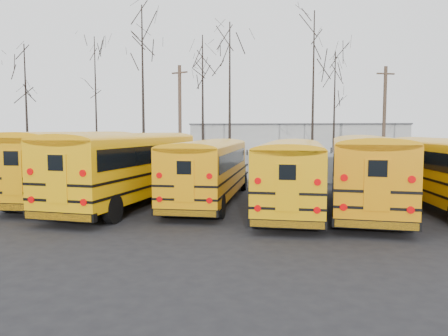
% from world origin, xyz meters
% --- Properties ---
extents(ground, '(120.00, 120.00, 0.00)m').
position_xyz_m(ground, '(0.00, 0.00, 0.00)').
color(ground, black).
rests_on(ground, ground).
extents(fence, '(40.00, 0.04, 2.00)m').
position_xyz_m(fence, '(0.00, 12.00, 1.00)').
color(fence, gray).
rests_on(fence, ground).
extents(distant_building, '(22.00, 8.00, 4.00)m').
position_xyz_m(distant_building, '(2.00, 32.00, 2.00)').
color(distant_building, beige).
rests_on(distant_building, ground).
extents(bus_a, '(3.16, 12.26, 3.41)m').
position_xyz_m(bus_a, '(-8.65, 3.50, 2.00)').
color(bus_a, black).
rests_on(bus_a, ground).
extents(bus_b, '(3.93, 12.17, 3.35)m').
position_xyz_m(bus_b, '(-5.34, 2.04, 1.96)').
color(bus_b, black).
rests_on(bus_b, ground).
extents(bus_c, '(2.59, 10.77, 3.00)m').
position_xyz_m(bus_c, '(-1.90, 3.09, 1.76)').
color(bus_c, black).
rests_on(bus_c, ground).
extents(bus_d, '(2.68, 10.89, 3.03)m').
position_xyz_m(bus_d, '(1.93, 1.83, 1.78)').
color(bus_d, black).
rests_on(bus_d, ground).
extents(bus_e, '(3.52, 11.71, 3.23)m').
position_xyz_m(bus_e, '(4.98, 2.37, 1.89)').
color(bus_e, black).
rests_on(bus_e, ground).
extents(bus_f, '(3.64, 11.35, 3.12)m').
position_xyz_m(bus_f, '(8.47, 3.05, 1.83)').
color(bus_f, black).
rests_on(bus_f, ground).
extents(utility_pole_left, '(1.40, 0.73, 8.38)m').
position_xyz_m(utility_pole_left, '(-6.86, 16.16, 4.31)').
color(utility_pole_left, '#4E3A2C').
rests_on(utility_pole_left, ground).
extents(utility_pole_right, '(1.38, 0.65, 8.13)m').
position_xyz_m(utility_pole_right, '(8.49, 17.48, 4.17)').
color(utility_pole_right, '#483628').
rests_on(utility_pole_right, ground).
extents(tree_0, '(0.26, 0.26, 9.98)m').
position_xyz_m(tree_0, '(-18.49, 14.08, 4.99)').
color(tree_0, black).
rests_on(tree_0, ground).
extents(tree_1, '(0.26, 0.26, 10.70)m').
position_xyz_m(tree_1, '(-13.58, 15.76, 5.35)').
color(tree_1, black).
rests_on(tree_1, ground).
extents(tree_2, '(0.26, 0.26, 12.80)m').
position_xyz_m(tree_2, '(-9.54, 15.39, 6.40)').
color(tree_2, black).
rests_on(tree_2, ground).
extents(tree_3, '(0.26, 0.26, 10.89)m').
position_xyz_m(tree_3, '(-5.34, 17.48, 5.44)').
color(tree_3, black).
rests_on(tree_3, ground).
extents(tree_4, '(0.26, 0.26, 11.35)m').
position_xyz_m(tree_4, '(-2.89, 15.67, 5.68)').
color(tree_4, black).
rests_on(tree_4, ground).
extents(tree_5, '(0.26, 0.26, 11.47)m').
position_xyz_m(tree_5, '(3.14, 14.00, 5.74)').
color(tree_5, black).
rests_on(tree_5, ground).
extents(tree_6, '(0.26, 0.26, 9.35)m').
position_xyz_m(tree_6, '(4.88, 17.82, 4.68)').
color(tree_6, black).
rests_on(tree_6, ground).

